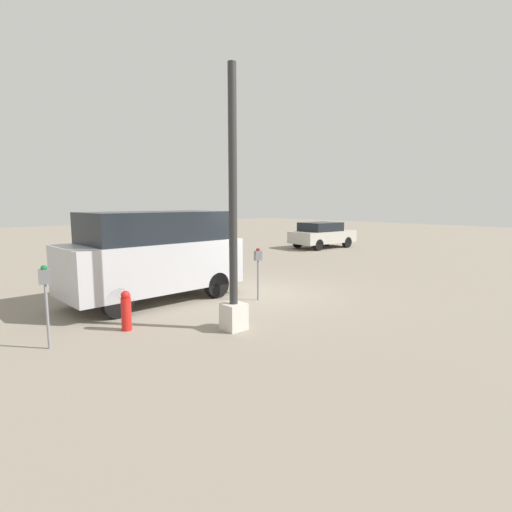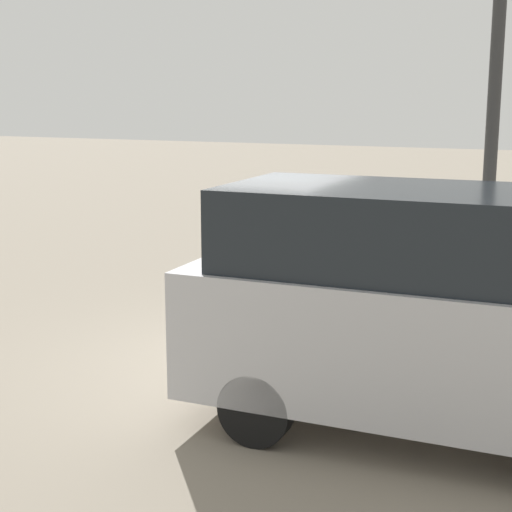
{
  "view_description": "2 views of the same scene",
  "coord_description": "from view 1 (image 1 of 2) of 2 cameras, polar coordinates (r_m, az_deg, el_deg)",
  "views": [
    {
      "loc": [
        7.57,
        8.31,
        2.62
      ],
      "look_at": [
        0.47,
        0.52,
        1.2
      ],
      "focal_mm": 28.0,
      "sensor_mm": 36.0,
      "label": 1
    },
    {
      "loc": [
        3.97,
        -8.4,
        3.22
      ],
      "look_at": [
        -0.13,
        0.59,
        1.18
      ],
      "focal_mm": 55.0,
      "sensor_mm": 36.0,
      "label": 2
    }
  ],
  "objects": [
    {
      "name": "fire_hydrant",
      "position": [
        8.67,
        -18.06,
        -7.42
      ],
      "size": [
        0.21,
        0.21,
        0.83
      ],
      "color": "red",
      "rests_on": "ground"
    },
    {
      "name": "parking_meter_near",
      "position": [
        10.62,
        0.3,
        -0.82
      ],
      "size": [
        0.22,
        0.15,
        1.42
      ],
      "rotation": [
        0.0,
        0.0,
        -0.24
      ],
      "color": "gray",
      "rests_on": "ground"
    },
    {
      "name": "car_distant",
      "position": [
        23.35,
        9.41,
        3.07
      ],
      "size": [
        4.01,
        2.12,
        1.47
      ],
      "rotation": [
        0.0,
        0.0,
        3.07
      ],
      "color": "#B7B2A8",
      "rests_on": "ground"
    },
    {
      "name": "parked_van",
      "position": [
        10.91,
        -14.34,
        0.34
      ],
      "size": [
        4.67,
        2.09,
        2.37
      ],
      "rotation": [
        0.0,
        0.0,
        0.03
      ],
      "color": "#B2B2B7",
      "rests_on": "ground"
    },
    {
      "name": "parking_meter_far",
      "position": [
        7.99,
        -27.88,
        -4.0
      ],
      "size": [
        0.22,
        0.15,
        1.53
      ],
      "rotation": [
        0.0,
        0.0,
        -0.24
      ],
      "color": "gray",
      "rests_on": "ground"
    },
    {
      "name": "ground_plane",
      "position": [
        11.54,
        -0.01,
        -5.42
      ],
      "size": [
        80.0,
        80.0,
        0.0
      ],
      "primitive_type": "plane",
      "color": "gray"
    },
    {
      "name": "lamp_post",
      "position": [
        8.06,
        -3.27,
        1.49
      ],
      "size": [
        0.44,
        0.44,
        5.27
      ],
      "color": "beige",
      "rests_on": "ground"
    }
  ]
}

